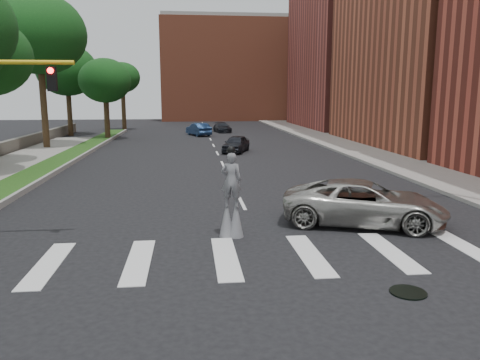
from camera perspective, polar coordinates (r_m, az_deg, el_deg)
ground_plane at (r=13.46m, az=4.17°, el=-10.69°), size 160.00×160.00×0.00m
grass_median at (r=33.94m, az=-21.89°, el=1.72°), size 2.00×60.00×0.25m
median_curb at (r=33.67m, az=-20.17°, el=1.79°), size 0.20×60.00×0.28m
sidewalk_right at (r=40.45m, az=15.31°, el=3.35°), size 5.00×90.00×0.18m
manhole at (r=12.59m, az=19.81°, el=-12.75°), size 0.90×0.90×0.04m
building_mid at (r=49.34m, az=24.62°, el=17.90°), size 16.00×22.00×24.00m
building_far at (r=70.84m, az=14.30°, el=14.34°), size 16.00×22.00×20.00m
building_backdrop at (r=90.81m, az=-1.02°, el=13.10°), size 26.00×14.00×18.00m
stilt_performer at (r=15.91m, az=-1.07°, el=-2.45°), size 0.83×0.61×3.13m
suv_crossing at (r=18.13m, az=14.90°, el=-2.70°), size 6.56×4.63×1.66m
car_near at (r=39.35m, az=-0.49°, el=4.44°), size 2.99×4.47×1.41m
car_mid at (r=55.25m, az=-5.08°, el=6.17°), size 3.06×4.73×1.47m
car_far at (r=60.03m, az=-2.19°, el=6.42°), size 2.37×4.41×1.22m
tree_4 at (r=45.12m, az=-23.36°, el=16.02°), size 8.02×8.02×13.29m
tree_5 at (r=58.26m, az=-20.36°, el=12.42°), size 6.85×6.85×10.41m
tree_6 at (r=51.84m, az=-16.14°, el=11.53°), size 5.42×5.42×8.50m
tree_7 at (r=65.12m, az=-14.16°, el=11.96°), size 4.68×4.68×8.95m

